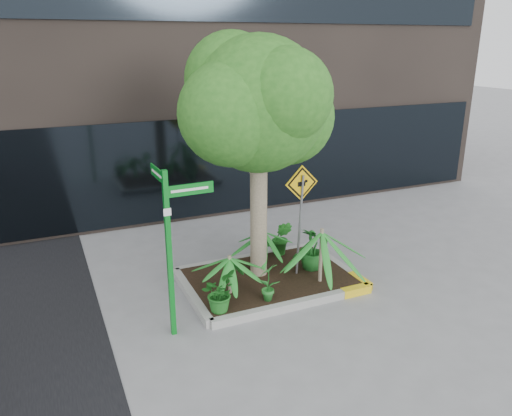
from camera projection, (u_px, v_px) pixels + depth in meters
name	position (u px, v px, depth m)	size (l,w,h in m)	color
ground	(266.00, 291.00, 9.56)	(80.00, 80.00, 0.00)	gray
planter	(271.00, 278.00, 9.85)	(3.35, 2.36, 0.15)	#9E9E99
tree	(258.00, 105.00, 8.92)	(3.17, 2.82, 4.76)	tan
palm_front	(322.00, 232.00, 9.33)	(1.22, 1.22, 1.35)	tan
palm_left	(230.00, 258.00, 8.98)	(0.84, 0.84, 0.93)	tan
palm_back	(264.00, 232.00, 10.22)	(0.82, 0.82, 0.92)	tan
shrub_a	(219.00, 292.00, 8.50)	(0.61, 0.61, 0.67)	#1C621D
shrub_b	(312.00, 248.00, 10.05)	(0.49, 0.49, 0.87)	#1E6522
shrub_c	(268.00, 281.00, 8.83)	(0.39, 0.39, 0.73)	#247528
shrub_d	(282.00, 238.00, 10.73)	(0.43, 0.43, 0.78)	#1F6C1F
street_sign_post	(171.00, 235.00, 7.71)	(0.82, 0.81, 2.76)	#0A781E
cattle_sign	(301.00, 202.00, 9.41)	(0.69, 0.20, 2.24)	slate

